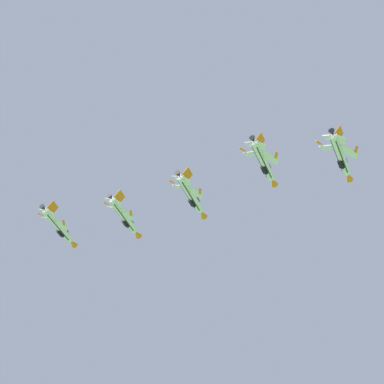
{
  "coord_description": "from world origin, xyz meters",
  "views": [
    {
      "loc": [
        3.86,
        -6.62,
        1.55
      ],
      "look_at": [
        -7.1,
        106.51,
        116.86
      ],
      "focal_mm": 64.84,
      "sensor_mm": 36.0,
      "label": 1
    }
  ],
  "objects_px": {
    "fighter_jet_lead": "(59,226)",
    "fighter_jet_left_wing": "(124,216)",
    "fighter_jet_right_outer": "(341,156)",
    "fighter_jet_left_outer": "(264,162)",
    "fighter_jet_right_wing": "(191,195)"
  },
  "relations": [
    {
      "from": "fighter_jet_lead",
      "to": "fighter_jet_left_wing",
      "type": "height_order",
      "value": "fighter_jet_lead"
    },
    {
      "from": "fighter_jet_right_outer",
      "to": "fighter_jet_left_outer",
      "type": "bearing_deg",
      "value": -171.36
    },
    {
      "from": "fighter_jet_left_outer",
      "to": "fighter_jet_lead",
      "type": "bearing_deg",
      "value": -179.84
    },
    {
      "from": "fighter_jet_left_wing",
      "to": "fighter_jet_right_wing",
      "type": "bearing_deg",
      "value": -5.45
    },
    {
      "from": "fighter_jet_left_outer",
      "to": "fighter_jet_right_outer",
      "type": "height_order",
      "value": "fighter_jet_left_outer"
    },
    {
      "from": "fighter_jet_left_outer",
      "to": "fighter_jet_right_wing",
      "type": "bearing_deg",
      "value": 179.5
    },
    {
      "from": "fighter_jet_left_wing",
      "to": "fighter_jet_right_outer",
      "type": "height_order",
      "value": "fighter_jet_left_wing"
    },
    {
      "from": "fighter_jet_lead",
      "to": "fighter_jet_left_outer",
      "type": "bearing_deg",
      "value": 0.16
    },
    {
      "from": "fighter_jet_lead",
      "to": "fighter_jet_right_wing",
      "type": "distance_m",
      "value": 35.85
    },
    {
      "from": "fighter_jet_right_wing",
      "to": "fighter_jet_lead",
      "type": "bearing_deg",
      "value": -179.5
    },
    {
      "from": "fighter_jet_lead",
      "to": "fighter_jet_left_wing",
      "type": "bearing_deg",
      "value": 6.79
    },
    {
      "from": "fighter_jet_left_wing",
      "to": "fighter_jet_left_outer",
      "type": "height_order",
      "value": "fighter_jet_left_outer"
    },
    {
      "from": "fighter_jet_right_wing",
      "to": "fighter_jet_right_outer",
      "type": "bearing_deg",
      "value": 3.94
    },
    {
      "from": "fighter_jet_right_wing",
      "to": "fighter_jet_right_outer",
      "type": "distance_m",
      "value": 35.02
    },
    {
      "from": "fighter_jet_lead",
      "to": "fighter_jet_left_outer",
      "type": "distance_m",
      "value": 53.8
    }
  ]
}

